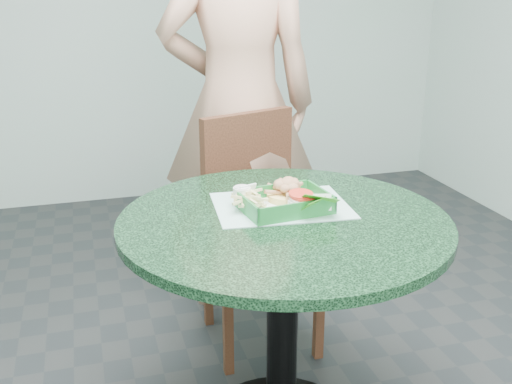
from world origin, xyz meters
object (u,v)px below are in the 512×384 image
object	(u,v)px
dining_chair	(255,214)
crab_sandwich	(289,195)
cafe_table	(283,275)
food_basket	(284,211)
sauce_ramekin	(244,196)
diner_person	(238,51)

from	to	relation	value
dining_chair	crab_sandwich	size ratio (longest dim) A/B	7.30
cafe_table	food_basket	distance (m)	0.19
cafe_table	sauce_ramekin	distance (m)	0.27
sauce_ramekin	food_basket	bearing A→B (deg)	-38.12
food_basket	cafe_table	bearing A→B (deg)	-109.88
dining_chair	diner_person	bearing A→B (deg)	68.43
crab_sandwich	sauce_ramekin	distance (m)	0.14
cafe_table	crab_sandwich	bearing A→B (deg)	62.75
food_basket	crab_sandwich	bearing A→B (deg)	55.58
diner_person	food_basket	size ratio (longest dim) A/B	9.05
cafe_table	diner_person	distance (m)	1.08
cafe_table	sauce_ramekin	bearing A→B (deg)	123.03
food_basket	dining_chair	bearing A→B (deg)	82.73
sauce_ramekin	dining_chair	bearing A→B (deg)	70.11
diner_person	sauce_ramekin	xyz separation A→B (m)	(-0.19, -0.78, -0.35)
sauce_ramekin	crab_sandwich	bearing A→B (deg)	-14.96
dining_chair	crab_sandwich	distance (m)	0.59
crab_sandwich	sauce_ramekin	size ratio (longest dim) A/B	2.33
food_basket	sauce_ramekin	world-z (taller)	sauce_ramekin
food_basket	crab_sandwich	world-z (taller)	crab_sandwich
diner_person	dining_chair	bearing A→B (deg)	98.95
sauce_ramekin	cafe_table	bearing A→B (deg)	-56.97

